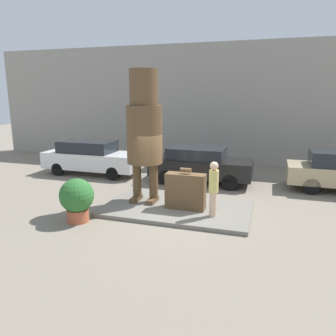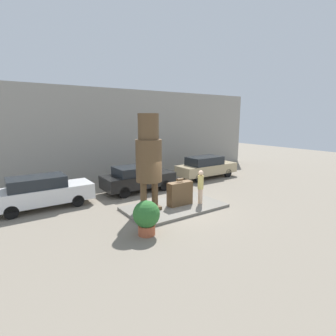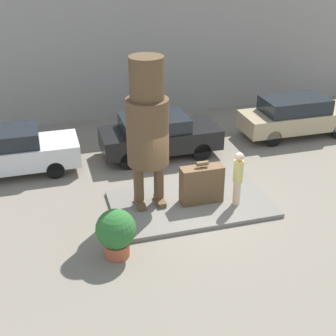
# 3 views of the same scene
# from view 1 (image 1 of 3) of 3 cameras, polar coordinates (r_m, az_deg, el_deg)

# --- Properties ---
(ground_plane) EXTENTS (60.00, 60.00, 0.00)m
(ground_plane) POSITION_cam_1_polar(r_m,az_deg,el_deg) (11.13, 1.54, -7.43)
(ground_plane) COLOR gray
(pedestal) EXTENTS (4.89, 2.83, 0.13)m
(pedestal) POSITION_cam_1_polar(r_m,az_deg,el_deg) (11.11, 1.54, -7.11)
(pedestal) COLOR slate
(pedestal) RESTS_ON ground_plane
(building_backdrop) EXTENTS (28.00, 0.60, 6.53)m
(building_backdrop) POSITION_cam_1_polar(r_m,az_deg,el_deg) (18.59, 8.79, 10.84)
(building_backdrop) COLOR gray
(building_backdrop) RESTS_ON ground_plane
(statue_figure) EXTENTS (1.22, 1.22, 4.52)m
(statue_figure) POSITION_cam_1_polar(r_m,az_deg,el_deg) (11.20, -4.14, 7.27)
(statue_figure) COLOR brown
(statue_figure) RESTS_ON pedestal
(giant_suitcase) EXTENTS (1.31, 0.46, 1.38)m
(giant_suitcase) POSITION_cam_1_polar(r_m,az_deg,el_deg) (10.78, 3.07, -4.03)
(giant_suitcase) COLOR brown
(giant_suitcase) RESTS_ON pedestal
(tourist) EXTENTS (0.29, 0.29, 1.73)m
(tourist) POSITION_cam_1_polar(r_m,az_deg,el_deg) (10.09, 7.94, -3.25)
(tourist) COLOR beige
(tourist) RESTS_ON pedestal
(parked_car_white) EXTENTS (4.72, 1.71, 1.63)m
(parked_car_white) POSITION_cam_1_polar(r_m,az_deg,el_deg) (16.37, -13.21, 1.89)
(parked_car_white) COLOR silver
(parked_car_white) RESTS_ON ground_plane
(parked_car_black) EXTENTS (4.40, 1.83, 1.57)m
(parked_car_black) POSITION_cam_1_polar(r_m,az_deg,el_deg) (14.44, 5.62, 0.70)
(parked_car_black) COLOR black
(parked_car_black) RESTS_ON ground_plane
(planter_pot) EXTENTS (1.04, 1.04, 1.36)m
(planter_pot) POSITION_cam_1_polar(r_m,az_deg,el_deg) (10.36, -15.60, -5.06)
(planter_pot) COLOR #AD5638
(planter_pot) RESTS_ON ground_plane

